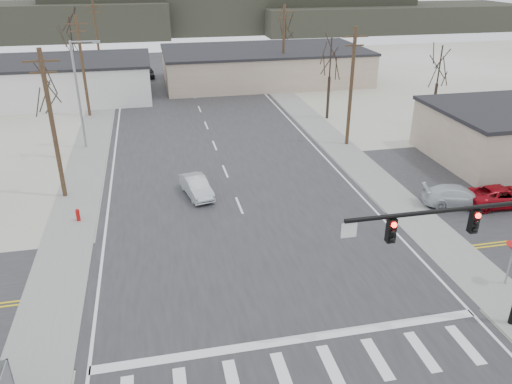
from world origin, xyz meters
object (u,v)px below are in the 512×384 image
car_far_b (148,73)px  car_parked_red (501,196)px  traffic_signal_mast (494,238)px  car_parked_silver (458,196)px  car_far_a (208,73)px  sedan_crossing (196,187)px  fire_hydrant (78,215)px

car_far_b → car_parked_red: 50.25m
traffic_signal_mast → car_parked_silver: size_ratio=1.94×
traffic_signal_mast → car_far_a: bearing=95.4°
sedan_crossing → car_parked_red: size_ratio=0.83×
traffic_signal_mast → fire_hydrant: size_ratio=10.29×
car_parked_red → car_far_a: bearing=21.1°
fire_hydrant → car_parked_silver: size_ratio=0.19×
fire_hydrant → car_far_a: (13.06, 38.81, 0.45)m
fire_hydrant → car_far_b: bearing=83.0°
car_far_b → car_parked_silver: bearing=-68.1°
fire_hydrant → car_far_a: size_ratio=0.15×
fire_hydrant → sedan_crossing: (7.61, 2.17, 0.25)m
car_parked_silver → car_far_a: bearing=31.5°
fire_hydrant → car_far_a: car_far_a is taller
fire_hydrant → car_far_b: size_ratio=0.23×
car_far_b → car_parked_red: bearing=-65.4°
car_far_b → car_parked_red: car_parked_red is taller
car_far_a → car_far_b: 8.44m
traffic_signal_mast → car_parked_red: (9.03, 10.61, -3.98)m
car_far_b → car_parked_silver: car_parked_silver is taller
car_far_a → car_parked_silver: (11.26, -41.85, -0.20)m
traffic_signal_mast → car_far_b: 57.41m
traffic_signal_mast → sedan_crossing: traffic_signal_mast is taller
traffic_signal_mast → car_parked_red: bearing=49.6°
sedan_crossing → car_far_a: size_ratio=0.67×
car_far_b → car_parked_silver: (19.24, -44.61, 0.01)m
car_parked_red → fire_hydrant: bearing=85.3°
car_far_a → car_far_b: bearing=-12.9°
car_far_a → car_parked_red: bearing=114.4°
car_parked_silver → fire_hydrant: bearing=99.3°
traffic_signal_mast → car_far_b: size_ratio=2.37×
car_parked_red → car_far_b: bearing=28.8°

